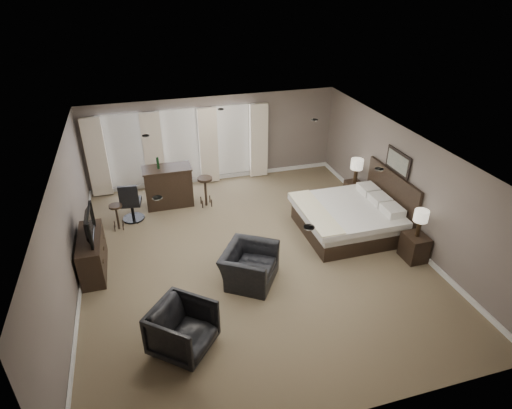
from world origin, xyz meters
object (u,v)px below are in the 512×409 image
object	(u,v)px
lamp_far	(356,171)
bar_stool_right	(206,192)
lamp_near	(420,223)
desk_chair	(131,201)
armchair_near	(249,260)
bar_counter	(168,186)
nightstand_near	(414,247)
nightstand_far	(354,191)
bed	(351,206)
bar_stool_left	(117,217)
dresser	(92,254)
tv	(88,235)
armchair_far	(183,327)

from	to	relation	value
lamp_far	bar_stool_right	bearing A→B (deg)	167.89
lamp_near	desk_chair	bearing A→B (deg)	149.49
armchair_near	bar_counter	distance (m)	4.00
nightstand_near	nightstand_far	distance (m)	2.90
nightstand_near	lamp_near	bearing A→B (deg)	0.00
lamp_far	bar_stool_right	xyz separation A→B (m)	(-4.06, 0.87, -0.48)
lamp_near	bed	bearing A→B (deg)	121.54
nightstand_far	lamp_far	bearing A→B (deg)	0.00
nightstand_near	nightstand_far	bearing A→B (deg)	90.00
lamp_near	bar_stool_left	xyz separation A→B (m)	(-6.41, 3.18, -0.59)
dresser	nightstand_near	bearing A→B (deg)	-12.71
tv	desk_chair	bearing A→B (deg)	-23.93
nightstand_near	desk_chair	world-z (taller)	desk_chair
bar_counter	lamp_near	bearing A→B (deg)	-39.22
dresser	bar_counter	distance (m)	3.17
nightstand_near	armchair_near	distance (m)	3.79
armchair_far	nightstand_far	bearing A→B (deg)	-12.49
nightstand_far	bar_counter	distance (m)	5.17
bed	bar_stool_left	world-z (taller)	bed
tv	dresser	bearing A→B (deg)	0.00
armchair_near	bar_stool_left	size ratio (longest dim) A/B	1.69
armchair_far	bar_counter	world-z (taller)	bar_counter
bar_counter	armchair_far	bearing A→B (deg)	-93.58
lamp_far	bar_counter	world-z (taller)	lamp_far
nightstand_far	armchair_far	size ratio (longest dim) A/B	0.57
nightstand_far	bed	bearing A→B (deg)	-121.54
bar_counter	dresser	bearing A→B (deg)	-126.86
bar_stool_left	bar_stool_right	size ratio (longest dim) A/B	0.81
bar_stool_left	bar_stool_right	distance (m)	2.42
bar_stool_left	desk_chair	distance (m)	0.57
bar_stool_left	armchair_far	bearing A→B (deg)	-76.33
armchair_near	bar_stool_right	xyz separation A→B (m)	(-0.29, 3.47, -0.08)
dresser	tv	xyz separation A→B (m)	(0.00, 0.00, 0.50)
armchair_far	dresser	bearing A→B (deg)	70.06
armchair_near	desk_chair	world-z (taller)	desk_chair
tv	armchair_near	distance (m)	3.42
nightstand_near	bar_stool_left	xyz separation A→B (m)	(-6.41, 3.18, 0.04)
armchair_far	armchair_near	bearing A→B (deg)	-6.69
bed	bar_stool_left	bearing A→B (deg)	162.63
lamp_near	tv	distance (m)	7.09
lamp_near	lamp_far	xyz separation A→B (m)	(0.00, 2.90, -0.03)
lamp_far	armchair_far	xyz separation A→B (m)	(-5.35, -4.08, -0.42)
nightstand_near	bar_counter	world-z (taller)	bar_counter
lamp_near	lamp_far	distance (m)	2.90
bar_stool_left	tv	bearing A→B (deg)	-107.63
nightstand_far	desk_chair	distance (m)	6.08
nightstand_far	tv	size ratio (longest dim) A/B	0.53
bed	lamp_far	size ratio (longest dim) A/B	3.29
dresser	bar_stool_right	distance (m)	3.62
bar_counter	bar_stool_left	bearing A→B (deg)	-146.44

